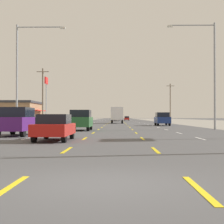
# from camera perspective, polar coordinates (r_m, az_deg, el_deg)

# --- Properties ---
(ground_plane) EXTENTS (572.00, 572.00, 0.00)m
(ground_plane) POSITION_cam_1_polar(r_m,az_deg,el_deg) (72.98, 0.76, -1.82)
(ground_plane) COLOR #4C4C4F
(lane_markings) EXTENTS (10.64, 227.60, 0.01)m
(lane_markings) POSITION_cam_1_polar(r_m,az_deg,el_deg) (111.48, 0.84, -1.46)
(lane_markings) COLOR white
(lane_markings) RESTS_ON ground
(signal_span_wire) EXTENTS (26.04, 0.52, 9.57)m
(signal_span_wire) POSITION_cam_1_polar(r_m,az_deg,el_deg) (15.23, 0.72, 16.34)
(signal_span_wire) COLOR brown
(signal_span_wire) RESTS_ON ground
(sedan_inner_left_nearest) EXTENTS (1.80, 4.50, 1.46)m
(sedan_inner_left_nearest) POSITION_cam_1_polar(r_m,az_deg,el_deg) (19.87, -9.26, -2.40)
(sedan_inner_left_nearest) COLOR red
(sedan_inner_left_nearest) RESTS_ON ground
(suv_far_left_near) EXTENTS (1.98, 4.90, 1.98)m
(suv_far_left_near) POSITION_cam_1_polar(r_m,az_deg,el_deg) (25.75, -14.99, -1.41)
(suv_far_left_near) COLOR #4C196B
(suv_far_left_near) RESTS_ON ground
(suv_inner_left_mid) EXTENTS (1.98, 4.90, 1.98)m
(suv_inner_left_mid) POSITION_cam_1_polar(r_m,az_deg,el_deg) (34.43, -5.03, -1.27)
(suv_inner_left_mid) COLOR #235B2D
(suv_inner_left_mid) RESTS_ON ground
(suv_far_right_midfar) EXTENTS (1.98, 4.90, 1.98)m
(suv_far_right_midfar) POSITION_cam_1_polar(r_m,az_deg,el_deg) (53.53, 8.09, -1.09)
(suv_far_right_midfar) COLOR navy
(suv_far_right_midfar) RESTS_ON ground
(box_truck_center_turn_far) EXTENTS (2.40, 7.20, 3.23)m
(box_truck_center_turn_far) POSITION_cam_1_polar(r_m,az_deg,el_deg) (71.56, 0.82, -0.37)
(box_truck_center_turn_far) COLOR white
(box_truck_center_turn_far) RESTS_ON ground
(sedan_center_turn_farther) EXTENTS (1.80, 4.50, 1.46)m
(sedan_center_turn_farther) POSITION_cam_1_polar(r_m,az_deg,el_deg) (111.03, 0.72, -1.08)
(sedan_center_turn_farther) COLOR #235B2D
(sedan_center_turn_farther) RESTS_ON ground
(hatchback_inner_right_farthest) EXTENTS (1.72, 3.90, 1.54)m
(hatchback_inner_right_farthest) POSITION_cam_1_polar(r_m,az_deg,el_deg) (126.67, 2.39, -1.03)
(hatchback_inner_right_farthest) COLOR red
(hatchback_inner_right_farthest) RESTS_ON ground
(storefront_left_row_2) EXTENTS (10.73, 14.55, 5.35)m
(storefront_left_row_2) POSITION_cam_1_polar(r_m,az_deg,el_deg) (95.36, -14.70, 0.07)
(storefront_left_row_2) COLOR #8C6B4C
(storefront_left_row_2) RESTS_ON ground
(pole_sign_left_row_2) EXTENTS (0.24, 2.68, 10.06)m
(pole_sign_left_row_2) POSITION_cam_1_polar(r_m,az_deg,el_deg) (79.40, -10.54, 3.91)
(pole_sign_left_row_2) COLOR gray
(pole_sign_left_row_2) RESTS_ON ground
(streetlight_left_row_0) EXTENTS (5.10, 0.26, 10.83)m
(streetlight_left_row_0) POSITION_cam_1_polar(r_m,az_deg,el_deg) (37.86, -14.29, 6.83)
(streetlight_left_row_0) COLOR gray
(streetlight_left_row_0) RESTS_ON ground
(streetlight_right_row_0) EXTENTS (4.91, 0.26, 10.96)m
(streetlight_right_row_0) POSITION_cam_1_polar(r_m,az_deg,el_deg) (37.73, 15.48, 6.93)
(streetlight_right_row_0) COLOR gray
(streetlight_right_row_0) RESTS_ON ground
(utility_pole_left_row_1) EXTENTS (2.20, 0.26, 10.15)m
(utility_pole_left_row_1) POSITION_cam_1_polar(r_m,az_deg,el_deg) (65.68, -11.10, 2.68)
(utility_pole_left_row_1) COLOR brown
(utility_pole_left_row_1) RESTS_ON ground
(utility_pole_right_row_2) EXTENTS (2.20, 0.26, 10.20)m
(utility_pole_right_row_2) POSITION_cam_1_polar(r_m,az_deg,el_deg) (95.77, 9.37, 1.60)
(utility_pole_right_row_2) COLOR brown
(utility_pole_right_row_2) RESTS_ON ground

